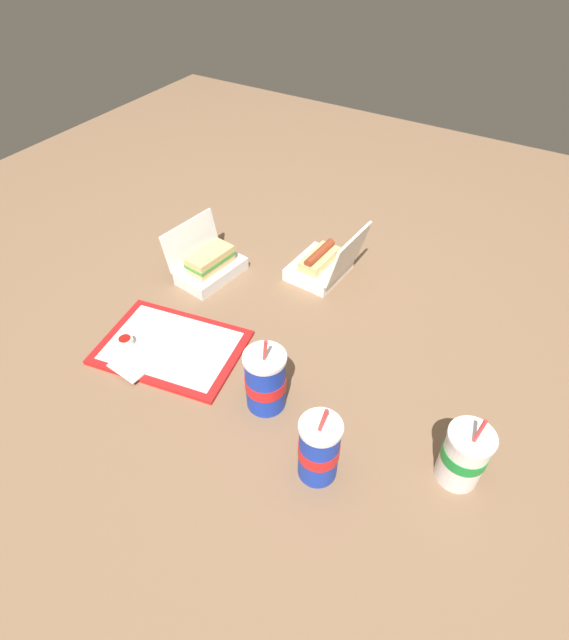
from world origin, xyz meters
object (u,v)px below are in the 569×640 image
Objects in this scene: plastic_fork at (172,325)px; soda_cup_front at (464,455)px; clamshell_hotdog_left at (322,264)px; ketchup_cup at (125,341)px; soda_cup_back at (265,380)px; food_tray at (171,347)px; clamshell_sandwich_back at (209,264)px; soda_cup_left at (319,449)px.

soda_cup_front is at bearing 4.21° from plastic_fork.
clamshell_hotdog_left is 0.73m from soda_cup_front.
ketchup_cup is 0.36× the size of plastic_fork.
clamshell_hotdog_left is at bearing 103.07° from soda_cup_back.
clamshell_hotdog_left is at bearing 61.55° from ketchup_cup.
food_tray is 1.84× the size of clamshell_sandwich_back.
clamshell_hotdog_left is at bearing 68.30° from food_tray.
plastic_fork is at bearing 177.84° from soda_cup_front.
soda_cup_back is at bearing -76.93° from clamshell_hotdog_left.
soda_cup_left is at bearing -150.72° from soda_cup_front.
soda_cup_front is 0.92× the size of soda_cup_back.
clamshell_sandwich_back is 1.07× the size of soda_cup_front.
soda_cup_left is (0.61, -0.42, 0.04)m from clamshell_sandwich_back.
soda_cup_left reaches higher than soda_cup_back.
food_tray is 1.83× the size of soda_cup_back.
plastic_fork is 0.37m from soda_cup_back.
soda_cup_front is (0.87, 0.09, 0.05)m from ketchup_cup.
clamshell_hotdog_left is (0.30, 0.55, 0.02)m from ketchup_cup.
ketchup_cup is 0.19× the size of soda_cup_front.
plastic_fork is 0.81m from soda_cup_front.
clamshell_hotdog_left is at bearing 140.95° from soda_cup_front.
food_tray is 2.02× the size of clamshell_hotdog_left.
clamshell_hotdog_left is 0.52m from soda_cup_back.
food_tray is at bearing 30.13° from ketchup_cup.
soda_cup_left is at bearing -12.96° from food_tray.
food_tray is 0.77m from soda_cup_front.
clamshell_sandwich_back is at bearing 142.02° from soda_cup_back.
plastic_fork is 0.49m from clamshell_hotdog_left.
soda_cup_back is at bearing -5.78° from plastic_fork.
clamshell_hotdog_left is 0.89× the size of soda_cup_left.
soda_cup_back is (-0.19, 0.10, -0.00)m from soda_cup_left.
soda_cup_back reaches higher than clamshell_sandwich_back.
soda_cup_left is (0.55, -0.18, 0.07)m from plastic_fork.
soda_cup_left reaches higher than clamshell_sandwich_back.
food_tray is 0.33m from clamshell_sandwich_back.
food_tray is at bearing 176.64° from soda_cup_back.
clamshell_sandwich_back is 0.53m from soda_cup_back.
ketchup_cup is 0.42m from soda_cup_back.
ketchup_cup is 0.13m from plastic_fork.
food_tray is 0.52m from soda_cup_left.
ketchup_cup reaches higher than food_tray.
ketchup_cup is 0.18× the size of clamshell_sandwich_back.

